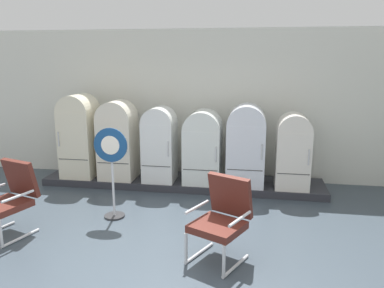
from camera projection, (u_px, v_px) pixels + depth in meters
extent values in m
cube|color=#38434D|center=(135.00, 269.00, 4.53)|extent=(12.00, 10.00, 0.05)
cube|color=silver|center=(188.00, 105.00, 7.71)|extent=(11.76, 0.12, 3.00)
cube|color=#47443F|center=(188.00, 47.00, 7.45)|extent=(11.76, 0.07, 0.06)
cube|color=#2D2E35|center=(182.00, 182.00, 7.42)|extent=(5.41, 0.95, 0.13)
cube|color=beige|center=(80.00, 144.00, 7.49)|extent=(0.64, 0.67, 1.31)
cylinder|color=beige|center=(78.00, 111.00, 7.35)|extent=(0.64, 0.66, 0.64)
cube|color=#383838|center=(73.00, 160.00, 7.22)|extent=(0.59, 0.01, 0.01)
cylinder|color=silver|center=(59.00, 139.00, 7.16)|extent=(0.02, 0.02, 0.28)
cube|color=silver|center=(118.00, 148.00, 7.35)|extent=(0.67, 0.61, 1.19)
cylinder|color=silver|center=(117.00, 118.00, 7.21)|extent=(0.67, 0.60, 0.67)
cube|color=#383838|center=(113.00, 163.00, 7.10)|extent=(0.61, 0.01, 0.01)
cylinder|color=silver|center=(126.00, 145.00, 6.96)|extent=(0.02, 0.02, 0.28)
cube|color=white|center=(160.00, 152.00, 7.20)|extent=(0.59, 0.58, 1.13)
cylinder|color=white|center=(159.00, 123.00, 7.08)|extent=(0.59, 0.57, 0.59)
cube|color=#383838|center=(156.00, 166.00, 6.97)|extent=(0.54, 0.01, 0.01)
cylinder|color=silver|center=(168.00, 149.00, 6.84)|extent=(0.02, 0.02, 0.28)
cube|color=silver|center=(203.00, 155.00, 7.14)|extent=(0.69, 0.69, 1.03)
cylinder|color=silver|center=(203.00, 129.00, 7.02)|extent=(0.69, 0.68, 0.69)
cube|color=#383838|center=(200.00, 170.00, 6.84)|extent=(0.63, 0.01, 0.01)
cylinder|color=silver|center=(216.00, 154.00, 6.72)|extent=(0.02, 0.02, 0.28)
cube|color=white|center=(246.00, 154.00, 6.99)|extent=(0.69, 0.69, 1.15)
cylinder|color=white|center=(247.00, 123.00, 6.86)|extent=(0.69, 0.67, 0.69)
cube|color=#383838|center=(245.00, 170.00, 6.71)|extent=(0.63, 0.01, 0.01)
cylinder|color=silver|center=(262.00, 152.00, 6.57)|extent=(0.02, 0.02, 0.28)
cube|color=silver|center=(292.00, 159.00, 6.83)|extent=(0.60, 0.61, 1.06)
cylinder|color=silver|center=(294.00, 130.00, 6.72)|extent=(0.60, 0.60, 0.60)
cube|color=#383838|center=(293.00, 174.00, 6.58)|extent=(0.55, 0.01, 0.01)
cylinder|color=silver|center=(309.00, 157.00, 6.46)|extent=(0.02, 0.02, 0.28)
cylinder|color=silver|center=(21.00, 238.00, 5.22)|extent=(0.23, 0.59, 0.04)
cylinder|color=silver|center=(1.00, 233.00, 4.93)|extent=(0.05, 0.05, 0.39)
cube|color=#55231B|center=(5.00, 205.00, 5.24)|extent=(0.71, 0.70, 0.09)
cube|color=#55231B|center=(21.00, 178.00, 5.42)|extent=(0.60, 0.35, 0.54)
cylinder|color=silver|center=(18.00, 196.00, 5.06)|extent=(0.19, 0.48, 0.04)
cylinder|color=silver|center=(199.00, 253.00, 4.81)|extent=(0.30, 0.56, 0.04)
cylinder|color=silver|center=(186.00, 248.00, 4.55)|extent=(0.05, 0.05, 0.39)
cylinder|color=silver|center=(236.00, 266.00, 4.51)|extent=(0.30, 0.56, 0.04)
cylinder|color=silver|center=(224.00, 261.00, 4.25)|extent=(0.05, 0.05, 0.39)
cube|color=#55231B|center=(217.00, 227.00, 4.57)|extent=(0.75, 0.74, 0.09)
cube|color=#55231B|center=(230.00, 195.00, 4.73)|extent=(0.59, 0.41, 0.54)
cylinder|color=silver|center=(197.00, 207.00, 4.70)|extent=(0.25, 0.46, 0.04)
cylinder|color=silver|center=(240.00, 219.00, 4.35)|extent=(0.25, 0.46, 0.04)
cylinder|color=#2D2D30|center=(115.00, 216.00, 5.96)|extent=(0.32, 0.32, 0.03)
cylinder|color=silver|center=(113.00, 181.00, 5.83)|extent=(0.04, 0.04, 1.14)
cylinder|color=navy|center=(110.00, 145.00, 5.67)|extent=(0.52, 0.02, 0.52)
cylinder|color=white|center=(110.00, 145.00, 5.66)|extent=(0.29, 0.00, 0.29)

